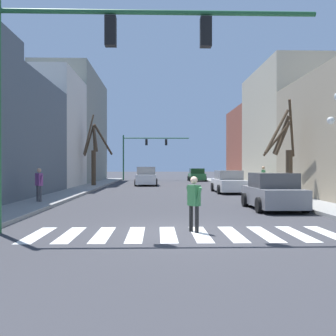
{
  "coord_description": "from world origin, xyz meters",
  "views": [
    {
      "loc": [
        -0.77,
        -11.26,
        1.9
      ],
      "look_at": [
        0.44,
        29.81,
        1.68
      ],
      "focal_mm": 42.0,
      "sensor_mm": 36.0,
      "label": 1
    }
  ],
  "objects_px": {
    "traffic_signal_near": "(95,58)",
    "car_parked_right_mid": "(228,182)",
    "traffic_signal_far": "(144,147)",
    "pedestrian_crossing_street": "(263,176)",
    "street_tree_left_far": "(286,154)",
    "car_driving_toward_lane": "(146,177)",
    "car_parked_right_near": "(273,192)",
    "pedestrian_near_right_corner": "(39,182)",
    "street_tree_left_near": "(94,154)",
    "pedestrian_on_right_sidewalk": "(194,199)",
    "car_parked_right_far": "(197,175)"
  },
  "relations": [
    {
      "from": "traffic_signal_near",
      "to": "car_parked_right_mid",
      "type": "height_order",
      "value": "traffic_signal_near"
    },
    {
      "from": "traffic_signal_far",
      "to": "pedestrian_crossing_street",
      "type": "height_order",
      "value": "traffic_signal_far"
    },
    {
      "from": "traffic_signal_far",
      "to": "street_tree_left_far",
      "type": "relative_size",
      "value": 1.63
    },
    {
      "from": "car_parked_right_mid",
      "to": "car_driving_toward_lane",
      "type": "height_order",
      "value": "car_driving_toward_lane"
    },
    {
      "from": "traffic_signal_far",
      "to": "car_parked_right_near",
      "type": "xyz_separation_m",
      "value": [
        6.77,
        -36.13,
        -3.76
      ]
    },
    {
      "from": "pedestrian_near_right_corner",
      "to": "street_tree_left_near",
      "type": "relative_size",
      "value": 0.26
    },
    {
      "from": "car_parked_right_mid",
      "to": "car_parked_right_near",
      "type": "relative_size",
      "value": 1.19
    },
    {
      "from": "car_parked_right_mid",
      "to": "car_driving_toward_lane",
      "type": "relative_size",
      "value": 1.06
    },
    {
      "from": "pedestrian_on_right_sidewalk",
      "to": "traffic_signal_far",
      "type": "bearing_deg",
      "value": 152.08
    },
    {
      "from": "traffic_signal_far",
      "to": "pedestrian_near_right_corner",
      "type": "xyz_separation_m",
      "value": [
        -4.08,
        -33.63,
        -3.39
      ]
    },
    {
      "from": "car_parked_right_mid",
      "to": "pedestrian_near_right_corner",
      "type": "height_order",
      "value": "pedestrian_near_right_corner"
    },
    {
      "from": "pedestrian_on_right_sidewalk",
      "to": "street_tree_left_near",
      "type": "xyz_separation_m",
      "value": [
        -6.72,
        24.67,
        2.06
      ]
    },
    {
      "from": "car_parked_right_mid",
      "to": "pedestrian_crossing_street",
      "type": "distance_m",
      "value": 2.75
    },
    {
      "from": "pedestrian_near_right_corner",
      "to": "street_tree_left_near",
      "type": "height_order",
      "value": "street_tree_left_near"
    },
    {
      "from": "car_parked_right_near",
      "to": "street_tree_left_near",
      "type": "bearing_deg",
      "value": 29.51
    },
    {
      "from": "pedestrian_crossing_street",
      "to": "traffic_signal_far",
      "type": "bearing_deg",
      "value": -154.06
    },
    {
      "from": "car_parked_right_far",
      "to": "car_driving_toward_lane",
      "type": "distance_m",
      "value": 12.47
    },
    {
      "from": "car_parked_right_far",
      "to": "pedestrian_on_right_sidewalk",
      "type": "distance_m",
      "value": 38.14
    },
    {
      "from": "traffic_signal_far",
      "to": "car_driving_toward_lane",
      "type": "height_order",
      "value": "traffic_signal_far"
    },
    {
      "from": "car_parked_right_mid",
      "to": "pedestrian_near_right_corner",
      "type": "bearing_deg",
      "value": 127.28
    },
    {
      "from": "car_parked_right_far",
      "to": "car_driving_toward_lane",
      "type": "height_order",
      "value": "car_driving_toward_lane"
    },
    {
      "from": "street_tree_left_near",
      "to": "pedestrian_on_right_sidewalk",
      "type": "bearing_deg",
      "value": -74.75
    },
    {
      "from": "car_parked_right_mid",
      "to": "car_parked_right_near",
      "type": "bearing_deg",
      "value": 179.82
    },
    {
      "from": "car_parked_right_near",
      "to": "pedestrian_near_right_corner",
      "type": "relative_size",
      "value": 2.49
    },
    {
      "from": "car_driving_toward_lane",
      "to": "car_parked_right_mid",
      "type": "bearing_deg",
      "value": 30.07
    },
    {
      "from": "traffic_signal_near",
      "to": "car_parked_right_near",
      "type": "relative_size",
      "value": 2.22
    },
    {
      "from": "car_parked_right_far",
      "to": "car_parked_right_mid",
      "type": "height_order",
      "value": "car_parked_right_far"
    },
    {
      "from": "car_driving_toward_lane",
      "to": "pedestrian_near_right_corner",
      "type": "height_order",
      "value": "car_driving_toward_lane"
    },
    {
      "from": "traffic_signal_near",
      "to": "car_parked_right_mid",
      "type": "bearing_deg",
      "value": 67.52
    },
    {
      "from": "car_parked_right_mid",
      "to": "pedestrian_on_right_sidewalk",
      "type": "height_order",
      "value": "pedestrian_on_right_sidewalk"
    },
    {
      "from": "car_parked_right_far",
      "to": "car_parked_right_mid",
      "type": "bearing_deg",
      "value": -179.88
    },
    {
      "from": "car_parked_right_mid",
      "to": "pedestrian_near_right_corner",
      "type": "relative_size",
      "value": 2.96
    },
    {
      "from": "car_parked_right_near",
      "to": "pedestrian_on_right_sidewalk",
      "type": "relative_size",
      "value": 2.57
    },
    {
      "from": "pedestrian_near_right_corner",
      "to": "car_driving_toward_lane",
      "type": "bearing_deg",
      "value": -59.05
    },
    {
      "from": "pedestrian_near_right_corner",
      "to": "street_tree_left_far",
      "type": "relative_size",
      "value": 0.3
    },
    {
      "from": "pedestrian_near_right_corner",
      "to": "traffic_signal_near",
      "type": "bearing_deg",
      "value": 161.2
    },
    {
      "from": "car_parked_right_mid",
      "to": "car_driving_toward_lane",
      "type": "xyz_separation_m",
      "value": [
        -6.1,
        10.53,
        0.1
      ]
    },
    {
      "from": "car_driving_toward_lane",
      "to": "pedestrian_near_right_corner",
      "type": "xyz_separation_m",
      "value": [
        -4.79,
        -18.81,
        0.28
      ]
    },
    {
      "from": "traffic_signal_far",
      "to": "pedestrian_near_right_corner",
      "type": "height_order",
      "value": "traffic_signal_far"
    },
    {
      "from": "car_parked_right_mid",
      "to": "car_driving_toward_lane",
      "type": "distance_m",
      "value": 12.17
    },
    {
      "from": "traffic_signal_far",
      "to": "pedestrian_crossing_street",
      "type": "distance_m",
      "value": 26.73
    },
    {
      "from": "street_tree_left_far",
      "to": "car_driving_toward_lane",
      "type": "bearing_deg",
      "value": 116.27
    },
    {
      "from": "traffic_signal_near",
      "to": "pedestrian_near_right_corner",
      "type": "distance_m",
      "value": 9.97
    },
    {
      "from": "street_tree_left_far",
      "to": "car_parked_right_mid",
      "type": "bearing_deg",
      "value": 109.05
    },
    {
      "from": "car_driving_toward_lane",
      "to": "street_tree_left_far",
      "type": "bearing_deg",
      "value": 26.27
    },
    {
      "from": "car_driving_toward_lane",
      "to": "pedestrian_on_right_sidewalk",
      "type": "distance_m",
      "value": 27.1
    },
    {
      "from": "car_parked_right_far",
      "to": "pedestrian_near_right_corner",
      "type": "bearing_deg",
      "value": 159.96
    },
    {
      "from": "pedestrian_crossing_street",
      "to": "street_tree_left_far",
      "type": "distance_m",
      "value": 6.8
    },
    {
      "from": "car_parked_right_far",
      "to": "street_tree_left_near",
      "type": "xyz_separation_m",
      "value": [
        -10.72,
        -13.27,
        2.26
      ]
    },
    {
      "from": "car_parked_right_mid",
      "to": "pedestrian_on_right_sidewalk",
      "type": "relative_size",
      "value": 3.05
    }
  ]
}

